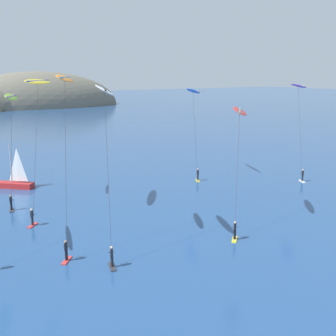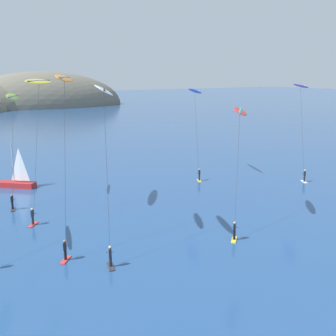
# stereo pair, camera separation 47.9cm
# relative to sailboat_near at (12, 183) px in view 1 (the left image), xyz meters

# --- Properties ---
(sailboat_near) EXTENTS (5.00, 4.77, 5.70)m
(sailboat_near) POSITION_rel_sailboat_near_xyz_m (0.00, 0.00, 0.00)
(sailboat_near) COLOR #B22323
(sailboat_near) RESTS_ON ground
(kitesurfer_lime) EXTENTS (3.51, 6.39, 12.10)m
(kitesurfer_lime) POSITION_rel_sailboat_near_xyz_m (-0.83, -6.25, 9.77)
(kitesurfer_lime) COLOR #2D2D33
(kitesurfer_lime) RESTS_ON ground
(kitesurfer_white) EXTENTS (3.81, 7.43, 13.44)m
(kitesurfer_white) POSITION_rel_sailboat_near_xyz_m (2.27, -23.56, 11.43)
(kitesurfer_white) COLOR #2D2D33
(kitesurfer_white) RESTS_ON ground
(kitesurfer_purple) EXTENTS (5.76, 7.81, 12.79)m
(kitesurfer_purple) POSITION_rel_sailboat_near_xyz_m (35.86, -14.38, 11.01)
(kitesurfer_purple) COLOR silver
(kitesurfer_purple) RESTS_ON ground
(kitesurfer_yellow) EXTENTS (5.54, 7.04, 13.74)m
(kitesurfer_yellow) POSITION_rel_sailboat_near_xyz_m (0.50, -11.96, 11.92)
(kitesurfer_yellow) COLOR red
(kitesurfer_yellow) RESTS_ON ground
(kitesurfer_red) EXTENTS (6.53, 6.81, 11.18)m
(kitesurfer_red) POSITION_rel_sailboat_near_xyz_m (15.37, -24.73, 9.27)
(kitesurfer_red) COLOR yellow
(kitesurfer_red) RESTS_ON ground
(kitesurfer_orange) EXTENTS (4.10, 6.31, 14.22)m
(kitesurfer_orange) POSITION_rel_sailboat_near_xyz_m (-0.12, -21.31, 11.89)
(kitesurfer_orange) COLOR red
(kitesurfer_orange) RESTS_ON ground
(kitesurfer_blue) EXTENTS (3.41, 6.77, 12.21)m
(kitesurfer_blue) POSITION_rel_sailboat_near_xyz_m (22.83, -7.48, 10.27)
(kitesurfer_blue) COLOR yellow
(kitesurfer_blue) RESTS_ON ground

